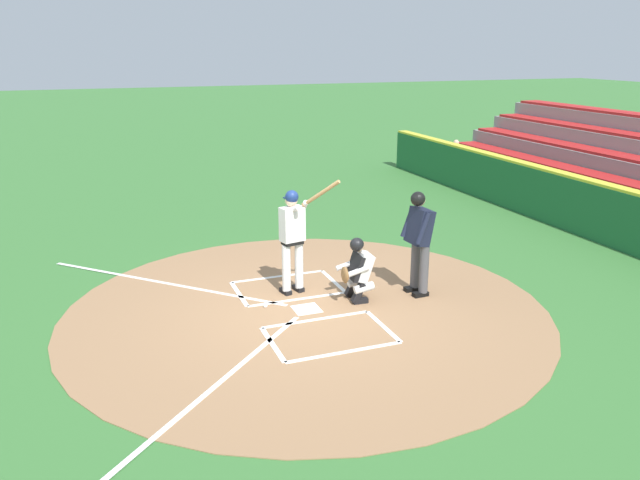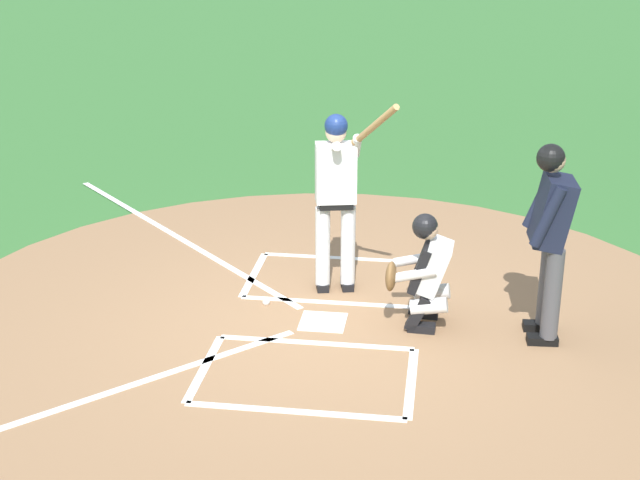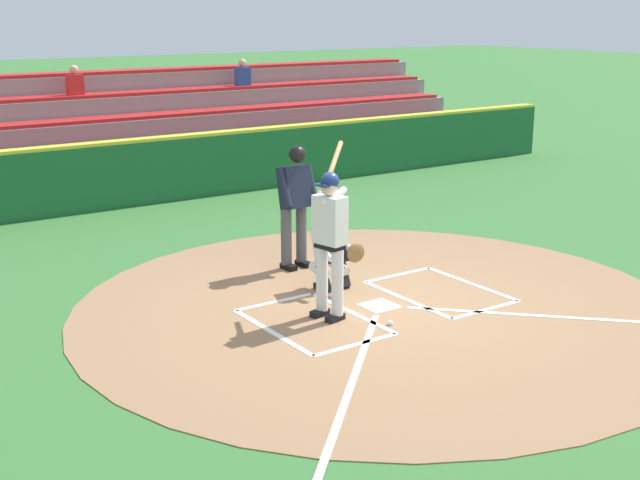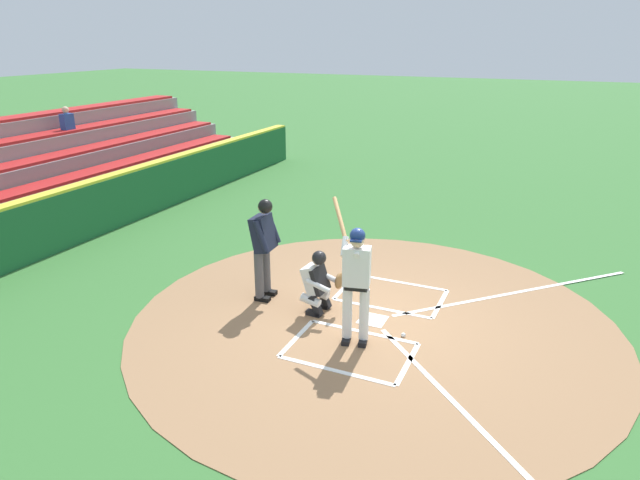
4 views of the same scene
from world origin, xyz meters
The scene contains 9 objects.
ground_plane centered at (0.00, 0.00, 0.00)m, with size 120.00×120.00×0.00m, color #387033.
dirt_circle centered at (0.00, 0.00, 0.01)m, with size 8.00×8.00×0.01m, color #99704C.
home_plate_and_chalk centered at (0.00, 0.88, 0.01)m, with size 7.93×4.91×0.01m.
batter centered at (0.78, -0.03, 1.10)m, with size 0.84×0.88×2.13m.
catcher centered at (0.08, -0.95, 0.59)m, with size 0.59×0.63×1.13m.
plate_umpire centered at (-0.02, -2.06, 1.08)m, with size 0.60×0.44×1.86m.
baseball centered at (0.32, 0.62, 0.04)m, with size 0.07×0.07×0.07m, color white.
backstop_wall centered at (0.00, -7.50, 0.65)m, with size 22.00×0.36×1.31m.
bleacher_stand centered at (0.00, -10.76, 0.85)m, with size 20.00×4.25×2.55m.
Camera 3 is at (6.57, 8.23, 3.77)m, focal length 47.71 mm.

